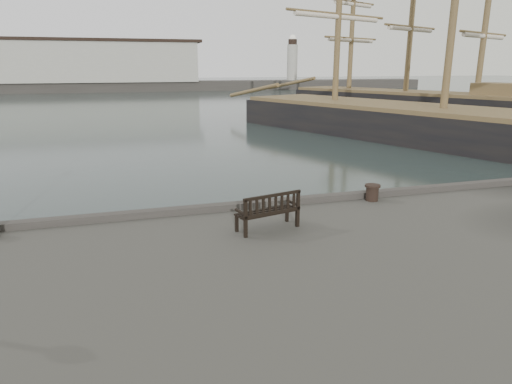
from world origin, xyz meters
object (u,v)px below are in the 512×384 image
Objects in this scene: bollard_right at (372,193)px; tall_ship_far at (404,108)px; bench at (268,218)px; tall_ship_main at (441,133)px.

bollard_right is 40.67m from tall_ship_far.
bench is 25.66m from tall_ship_main.
bench is 44.02m from tall_ship_far.
bench is at bearing -152.33° from tall_ship_far.
tall_ship_main is (18.73, 17.50, -1.14)m from bench.
tall_ship_far is (8.51, 17.06, 0.09)m from tall_ship_main.
tall_ship_far is (23.57, 33.13, -1.01)m from bollard_right.
bollard_right is at bearing -149.52° from tall_ship_far.
tall_ship_main is 19.07m from tall_ship_far.
tall_ship_far is at bearing 37.91° from bench.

